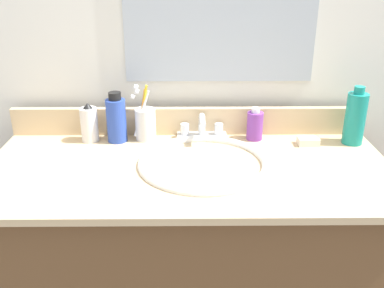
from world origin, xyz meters
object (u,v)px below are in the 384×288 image
at_px(faucet, 201,130).
at_px(cup_white_ceramic, 144,123).
at_px(bottle_shampoo_blue, 115,119).
at_px(bottle_mouthwash_teal, 354,118).
at_px(bottle_cream_purple, 254,125).
at_px(soap_bar, 307,141).
at_px(bottle_lotion_white, 88,124).

distance_m(faucet, cup_white_ceramic, 0.18).
xyz_separation_m(bottle_shampoo_blue, bottle_mouthwash_teal, (0.74, -0.02, 0.01)).
distance_m(bottle_shampoo_blue, bottle_mouthwash_teal, 0.74).
height_order(bottle_cream_purple, cup_white_ceramic, cup_white_ceramic).
relative_size(bottle_cream_purple, cup_white_ceramic, 0.58).
height_order(cup_white_ceramic, soap_bar, cup_white_ceramic).
bearing_deg(bottle_cream_purple, bottle_shampoo_blue, -178.58).
relative_size(bottle_shampoo_blue, bottle_lotion_white, 1.28).
relative_size(bottle_mouthwash_teal, cup_white_ceramic, 1.02).
bearing_deg(bottle_lotion_white, faucet, 2.49).
distance_m(faucet, bottle_cream_purple, 0.17).
relative_size(bottle_shampoo_blue, cup_white_ceramic, 0.88).
bearing_deg(bottle_cream_purple, bottle_mouthwash_teal, -6.71).
xyz_separation_m(bottle_shampoo_blue, soap_bar, (0.60, -0.04, -0.06)).
height_order(bottle_shampoo_blue, cup_white_ceramic, cup_white_ceramic).
bearing_deg(bottle_cream_purple, bottle_lotion_white, -179.04).
bearing_deg(faucet, bottle_cream_purple, -2.26).
height_order(bottle_shampoo_blue, bottle_lotion_white, bottle_shampoo_blue).
bearing_deg(bottle_shampoo_blue, cup_white_ceramic, 9.38).
bearing_deg(bottle_shampoo_blue, soap_bar, -3.61).
height_order(faucet, soap_bar, faucet).
bearing_deg(cup_white_ceramic, bottle_mouthwash_teal, -3.46).
height_order(faucet, bottle_mouthwash_teal, bottle_mouthwash_teal).
bearing_deg(bottle_mouthwash_teal, bottle_cream_purple, 173.29).
bearing_deg(cup_white_ceramic, bottle_shampoo_blue, -170.62).
height_order(bottle_mouthwash_teal, soap_bar, bottle_mouthwash_teal).
bearing_deg(bottle_shampoo_blue, bottle_mouthwash_teal, -1.92).
distance_m(faucet, bottle_mouthwash_teal, 0.48).
xyz_separation_m(bottle_cream_purple, bottle_lotion_white, (-0.53, -0.01, 0.01)).
xyz_separation_m(faucet, bottle_shampoo_blue, (-0.27, -0.02, 0.05)).
xyz_separation_m(faucet, bottle_cream_purple, (0.17, -0.01, 0.02)).
distance_m(bottle_lotion_white, bottle_mouthwash_teal, 0.83).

